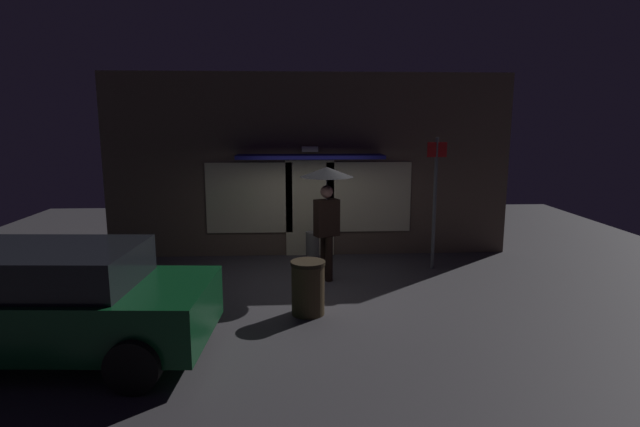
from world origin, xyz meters
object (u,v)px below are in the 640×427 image
at_px(sidewalk_bollard, 313,247).
at_px(street_sign_post, 435,196).
at_px(parked_car, 48,301).
at_px(person_with_umbrella, 327,195).
at_px(trash_bin, 308,288).

bearing_deg(sidewalk_bollard, street_sign_post, -12.17).
bearing_deg(parked_car, person_with_umbrella, 42.38).
distance_m(person_with_umbrella, trash_bin, 2.20).
bearing_deg(person_with_umbrella, sidewalk_bollard, -102.95).
bearing_deg(person_with_umbrella, parked_car, 15.11).
bearing_deg(parked_car, trash_bin, 24.54).
xyz_separation_m(street_sign_post, sidewalk_bollard, (-2.51, 0.54, -1.19)).
xyz_separation_m(person_with_umbrella, sidewalk_bollard, (-0.23, 1.19, -1.33)).
xyz_separation_m(parked_car, trash_bin, (3.41, 1.30, -0.32)).
distance_m(street_sign_post, sidewalk_bollard, 2.83).
relative_size(parked_car, sidewalk_bollard, 6.16).
xyz_separation_m(sidewalk_bollard, trash_bin, (-0.19, -2.96, 0.09)).
bearing_deg(street_sign_post, sidewalk_bollard, 167.83).
bearing_deg(sidewalk_bollard, person_with_umbrella, -79.32).
relative_size(person_with_umbrella, street_sign_post, 0.81).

